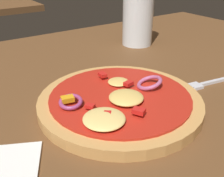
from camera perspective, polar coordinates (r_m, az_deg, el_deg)
The scene contains 4 objects.
dining_table at distance 0.37m, azimuth -6.83°, elevation -6.82°, with size 1.32×0.81×0.03m.
pizza at distance 0.37m, azimuth 1.70°, elevation -2.68°, with size 0.23×0.23×0.03m.
fork at distance 0.47m, azimuth 20.89°, elevation 1.30°, with size 0.18×0.04×0.00m.
beer_glass at distance 0.63m, azimuth 5.63°, elevation 14.87°, with size 0.07×0.07×0.14m.
Camera 1 is at (-0.14, -0.28, 0.22)m, focal length 42.03 mm.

